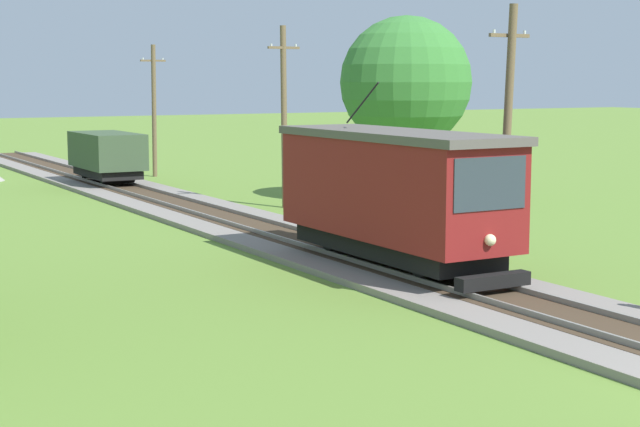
# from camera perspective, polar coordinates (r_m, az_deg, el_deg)

# --- Properties ---
(red_tram) EXTENTS (2.60, 8.54, 4.79)m
(red_tram) POSITION_cam_1_polar(r_m,az_deg,el_deg) (26.58, 4.28, 1.26)
(red_tram) COLOR maroon
(red_tram) RESTS_ON rail_right
(freight_car) EXTENTS (2.40, 5.20, 2.31)m
(freight_car) POSITION_cam_1_polar(r_m,az_deg,el_deg) (49.29, -12.15, 3.32)
(freight_car) COLOR #384C33
(freight_car) RESTS_ON rail_right
(utility_pole_near_tram) EXTENTS (1.40, 0.56, 7.27)m
(utility_pole_near_tram) POSITION_cam_1_polar(r_m,az_deg,el_deg) (28.73, 10.70, 4.71)
(utility_pole_near_tram) COLOR brown
(utility_pole_near_tram) RESTS_ON ground
(utility_pole_mid) EXTENTS (1.40, 0.36, 7.32)m
(utility_pole_mid) POSITION_cam_1_polar(r_m,az_deg,el_deg) (40.17, -2.08, 5.68)
(utility_pole_mid) COLOR brown
(utility_pole_mid) RESTS_ON ground
(utility_pole_far) EXTENTS (1.40, 0.39, 7.03)m
(utility_pole_far) POSITION_cam_1_polar(r_m,az_deg,el_deg) (53.94, -9.52, 5.93)
(utility_pole_far) COLOR brown
(utility_pole_far) RESTS_ON ground
(tree_right_near) EXTENTS (5.58, 5.58, 7.86)m
(tree_right_near) POSITION_cam_1_polar(r_m,az_deg,el_deg) (42.34, 4.96, 7.52)
(tree_right_near) COLOR #4C3823
(tree_right_near) RESTS_ON ground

